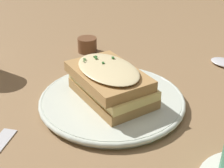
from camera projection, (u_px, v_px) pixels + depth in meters
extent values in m
plane|color=olive|center=(106.00, 114.00, 0.52)|extent=(2.40, 2.40, 0.00)
cylinder|color=silver|center=(112.00, 100.00, 0.54)|extent=(0.24, 0.24, 0.01)
torus|color=silver|center=(112.00, 99.00, 0.54)|extent=(0.25, 0.25, 0.01)
cube|color=#B2844C|center=(112.00, 93.00, 0.53)|extent=(0.17, 0.13, 0.02)
cube|color=#EAD17A|center=(112.00, 84.00, 0.52)|extent=(0.17, 0.13, 0.01)
cube|color=#B2844C|center=(108.00, 76.00, 0.52)|extent=(0.16, 0.13, 0.02)
ellipsoid|color=beige|center=(108.00, 68.00, 0.51)|extent=(0.15, 0.12, 0.01)
cube|color=#2D6028|center=(103.00, 63.00, 0.52)|extent=(0.01, 0.00, 0.00)
cube|color=#2D6028|center=(85.00, 59.00, 0.53)|extent=(0.01, 0.01, 0.00)
cube|color=#2D6028|center=(84.00, 61.00, 0.52)|extent=(0.00, 0.00, 0.00)
cube|color=#2D6028|center=(113.00, 58.00, 0.53)|extent=(0.01, 0.00, 0.00)
cube|color=#2D6028|center=(96.00, 56.00, 0.54)|extent=(0.01, 0.01, 0.00)
cube|color=#2D6028|center=(93.00, 58.00, 0.53)|extent=(0.01, 0.00, 0.00)
cube|color=#333335|center=(2.00, 138.00, 0.46)|extent=(0.04, 0.02, 0.00)
cube|color=#333335|center=(6.00, 139.00, 0.45)|extent=(0.04, 0.02, 0.00)
cylinder|color=brown|center=(87.00, 45.00, 0.74)|extent=(0.04, 0.04, 0.03)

